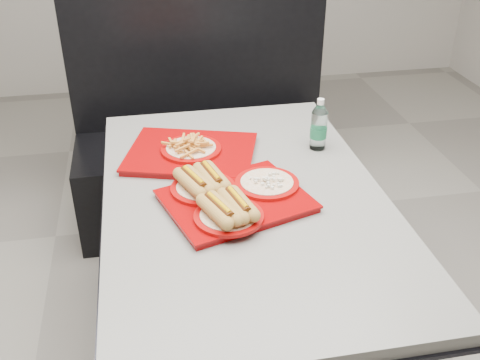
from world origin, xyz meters
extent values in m
plane|color=gray|center=(0.00, 0.00, 0.00)|extent=(6.00, 6.00, 0.00)
cylinder|color=black|center=(0.00, 0.00, 0.03)|extent=(0.52, 0.52, 0.05)
cylinder|color=black|center=(0.00, 0.00, 0.38)|extent=(0.11, 0.11, 0.66)
cube|color=black|center=(0.00, 0.00, 0.70)|extent=(0.92, 1.42, 0.01)
cube|color=gray|center=(0.00, 0.00, 0.73)|extent=(0.90, 1.40, 0.04)
cube|color=black|center=(0.00, 1.02, 0.23)|extent=(1.30, 0.55, 0.45)
cube|color=black|center=(0.00, 1.26, 0.80)|extent=(1.30, 0.10, 1.10)
cube|color=#830304|center=(-0.04, -0.05, 0.76)|extent=(0.50, 0.43, 0.02)
cube|color=#830304|center=(-0.04, -0.05, 0.77)|extent=(0.51, 0.45, 0.01)
cylinder|color=#920504|center=(-0.08, -0.16, 0.78)|extent=(0.21, 0.21, 0.01)
cylinder|color=silver|center=(-0.08, -0.16, 0.79)|extent=(0.17, 0.17, 0.00)
cylinder|color=#920504|center=(-0.13, 0.01, 0.78)|extent=(0.21, 0.21, 0.01)
cylinder|color=silver|center=(-0.13, 0.01, 0.79)|extent=(0.17, 0.17, 0.00)
cylinder|color=#920504|center=(0.07, 0.01, 0.78)|extent=(0.21, 0.21, 0.01)
cylinder|color=silver|center=(0.07, 0.01, 0.79)|extent=(0.17, 0.17, 0.00)
cube|color=#830304|center=(-0.14, 0.29, 0.76)|extent=(0.52, 0.45, 0.02)
cube|color=#830304|center=(-0.14, 0.29, 0.77)|extent=(0.53, 0.47, 0.01)
cylinder|color=#920504|center=(-0.14, 0.29, 0.78)|extent=(0.22, 0.22, 0.01)
cylinder|color=silver|center=(-0.14, 0.29, 0.79)|extent=(0.18, 0.18, 0.00)
cylinder|color=silver|center=(0.33, 0.27, 0.82)|extent=(0.06, 0.06, 0.14)
cylinder|color=#1A6840|center=(0.33, 0.27, 0.81)|extent=(0.06, 0.06, 0.04)
cone|color=silver|center=(0.33, 0.27, 0.91)|extent=(0.06, 0.06, 0.03)
cylinder|color=silver|center=(0.33, 0.27, 0.94)|extent=(0.03, 0.03, 0.02)
camera|label=1|loc=(-0.30, -1.51, 1.71)|focal=42.00mm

